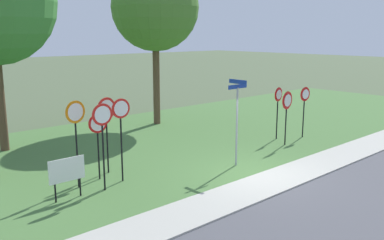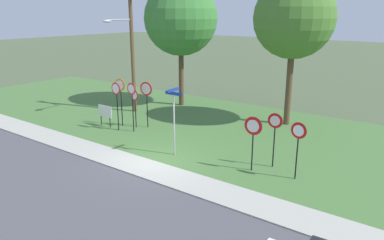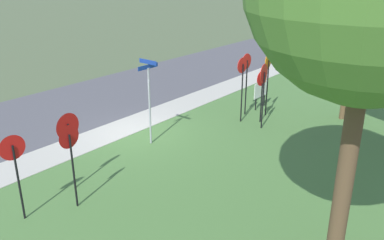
% 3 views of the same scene
% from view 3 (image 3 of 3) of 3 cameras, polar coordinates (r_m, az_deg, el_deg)
% --- Properties ---
extents(ground_plane, '(160.00, 160.00, 0.00)m').
position_cam_3_polar(ground_plane, '(16.28, -8.02, -1.99)').
color(ground_plane, '#4C5B3D').
extents(road_asphalt, '(44.00, 6.40, 0.01)m').
position_cam_3_polar(road_asphalt, '(19.87, -17.57, 1.52)').
color(road_asphalt, '#4C4C51').
rests_on(road_asphalt, ground_plane).
extents(sidewalk_strip, '(44.00, 1.60, 0.06)m').
position_cam_3_polar(sidewalk_strip, '(16.82, -9.90, -1.21)').
color(sidewalk_strip, '#ADAA9E').
rests_on(sidewalk_strip, ground_plane).
extents(grass_median, '(44.00, 12.00, 0.04)m').
position_cam_3_polar(grass_median, '(12.93, 10.74, -8.47)').
color(grass_median, '#477038').
rests_on(grass_median, ground_plane).
extents(stop_sign_near_left, '(0.64, 0.12, 2.23)m').
position_cam_3_polar(stop_sign_near_left, '(17.01, 9.76, 4.77)').
color(stop_sign_near_left, black).
rests_on(stop_sign_near_left, grass_median).
extents(stop_sign_near_right, '(0.69, 0.14, 2.78)m').
position_cam_3_polar(stop_sign_near_right, '(17.76, 10.59, 6.82)').
color(stop_sign_near_right, black).
rests_on(stop_sign_near_right, grass_median).
extents(stop_sign_far_left, '(0.64, 0.10, 2.76)m').
position_cam_3_polar(stop_sign_far_left, '(16.85, 7.05, 6.08)').
color(stop_sign_far_left, black).
rests_on(stop_sign_far_left, grass_median).
extents(stop_sign_far_center, '(0.67, 0.10, 2.73)m').
position_cam_3_polar(stop_sign_far_center, '(17.73, 7.65, 6.81)').
color(stop_sign_far_center, black).
rests_on(stop_sign_far_center, grass_median).
extents(stop_sign_far_right, '(0.77, 0.15, 2.67)m').
position_cam_3_polar(stop_sign_far_right, '(16.26, 10.01, 5.32)').
color(stop_sign_far_right, black).
rests_on(stop_sign_far_right, grass_median).
extents(yield_sign_near_left, '(0.66, 0.12, 2.37)m').
position_cam_3_polar(yield_sign_near_left, '(11.08, -23.73, -4.92)').
color(yield_sign_near_left, black).
rests_on(yield_sign_near_left, grass_median).
extents(yield_sign_near_right, '(0.65, 0.12, 2.40)m').
position_cam_3_polar(yield_sign_near_right, '(11.14, -16.76, -3.71)').
color(yield_sign_near_right, black).
rests_on(yield_sign_near_right, grass_median).
extents(yield_sign_far_left, '(0.78, 0.11, 2.36)m').
position_cam_3_polar(yield_sign_far_left, '(12.11, -16.98, -1.78)').
color(yield_sign_far_left, black).
rests_on(yield_sign_far_left, grass_median).
extents(street_name_post, '(0.96, 0.82, 3.17)m').
position_cam_3_polar(street_name_post, '(14.65, -6.04, 3.46)').
color(street_name_post, '#9EA0A8').
rests_on(street_name_post, grass_median).
extents(utility_pole, '(2.10, 2.37, 8.30)m').
position_cam_3_polar(utility_pole, '(17.87, 21.61, 13.93)').
color(utility_pole, brown).
rests_on(utility_pole, grass_median).
extents(notice_board, '(1.10, 0.06, 1.25)m').
position_cam_3_polar(notice_board, '(18.95, 9.64, 4.06)').
color(notice_board, black).
rests_on(notice_board, grass_median).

